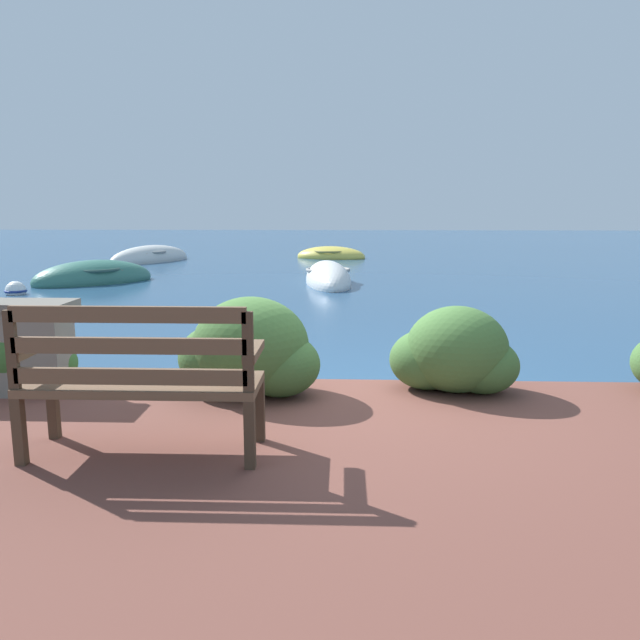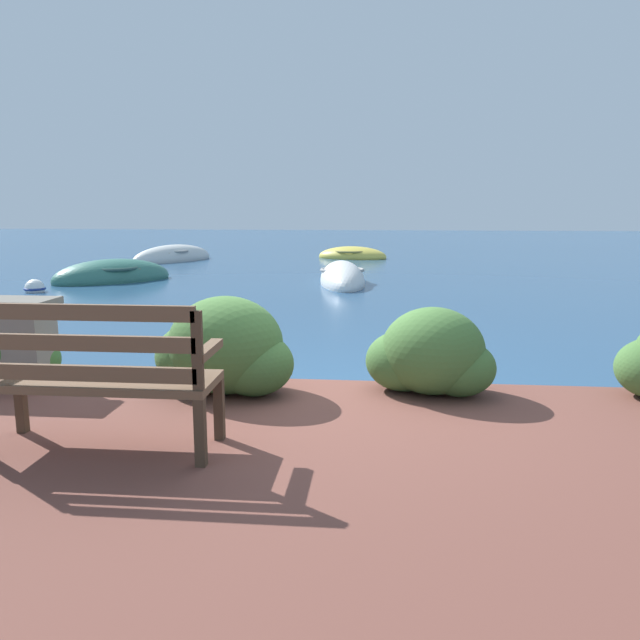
% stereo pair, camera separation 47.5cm
% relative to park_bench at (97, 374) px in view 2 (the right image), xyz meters
% --- Properties ---
extents(ground_plane, '(80.00, 80.00, 0.00)m').
position_rel_park_bench_xyz_m(ground_plane, '(1.16, 1.70, -0.70)').
color(ground_plane, navy).
extents(park_bench, '(1.39, 0.48, 0.93)m').
position_rel_park_bench_xyz_m(park_bench, '(0.00, 0.00, 0.00)').
color(park_bench, '#433123').
rests_on(park_bench, patio_terrace).
extents(hedge_clump_far_left, '(0.95, 0.68, 0.65)m').
position_rel_park_bench_xyz_m(hedge_clump_far_left, '(-1.44, 1.38, -0.20)').
color(hedge_clump_far_left, '#38662D').
rests_on(hedge_clump_far_left, patio_terrace).
extents(hedge_clump_left, '(1.14, 0.82, 0.77)m').
position_rel_park_bench_xyz_m(hedge_clump_left, '(0.44, 1.27, -0.15)').
color(hedge_clump_left, '#426B33').
rests_on(hedge_clump_left, patio_terrace).
extents(hedge_clump_centre, '(1.01, 0.73, 0.69)m').
position_rel_park_bench_xyz_m(hedge_clump_centre, '(2.07, 1.40, -0.18)').
color(hedge_clump_centre, '#426B33').
rests_on(hedge_clump_centre, patio_terrace).
extents(rowboat_nearest, '(2.80, 2.81, 0.88)m').
position_rel_park_bench_xyz_m(rowboat_nearest, '(-4.40, 10.18, -0.63)').
color(rowboat_nearest, '#336B5B').
rests_on(rowboat_nearest, ground_plane).
extents(rowboat_mid, '(1.30, 3.14, 0.86)m').
position_rel_park_bench_xyz_m(rowboat_mid, '(0.84, 10.23, -0.63)').
color(rowboat_mid, silver).
rests_on(rowboat_mid, ground_plane).
extents(rowboat_far, '(2.28, 3.26, 0.89)m').
position_rel_park_bench_xyz_m(rowboat_far, '(-4.75, 15.44, -0.63)').
color(rowboat_far, silver).
rests_on(rowboat_far, ground_plane).
extents(rowboat_outer, '(2.49, 1.72, 0.68)m').
position_rel_park_bench_xyz_m(rowboat_outer, '(0.76, 17.06, -0.64)').
color(rowboat_outer, '#DBC64C').
rests_on(rowboat_outer, ground_plane).
extents(mooring_buoy, '(0.42, 0.42, 0.38)m').
position_rel_park_bench_xyz_m(mooring_buoy, '(-5.17, 8.27, -0.64)').
color(mooring_buoy, white).
rests_on(mooring_buoy, ground_plane).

